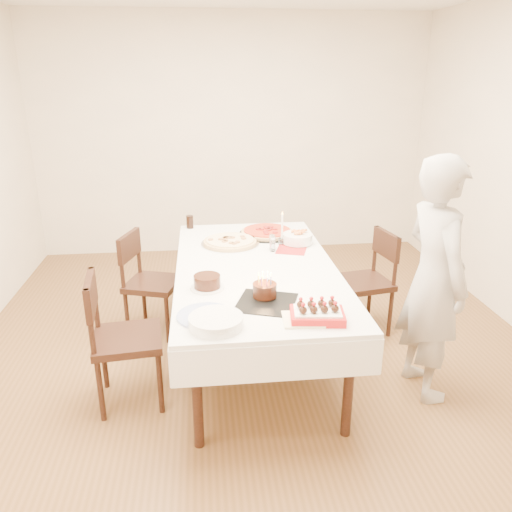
{
  "coord_description": "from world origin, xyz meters",
  "views": [
    {
      "loc": [
        -0.38,
        -3.36,
        2.07
      ],
      "look_at": [
        -0.01,
        -0.03,
        0.83
      ],
      "focal_mm": 35.0,
      "sensor_mm": 36.0,
      "label": 1
    }
  ],
  "objects": [
    {
      "name": "floor",
      "position": [
        0.0,
        0.0,
        0.0
      ],
      "size": [
        5.0,
        5.0,
        0.0
      ],
      "primitive_type": "plane",
      "color": "brown",
      "rests_on": "ground"
    },
    {
      "name": "wall_back",
      "position": [
        0.0,
        2.5,
        1.35
      ],
      "size": [
        4.5,
        0.04,
        2.7
      ],
      "primitive_type": "cube",
      "color": "beige",
      "rests_on": "floor"
    },
    {
      "name": "wall_front",
      "position": [
        0.0,
        -2.5,
        1.35
      ],
      "size": [
        4.5,
        0.04,
        2.7
      ],
      "primitive_type": "cube",
      "color": "beige",
      "rests_on": "floor"
    },
    {
      "name": "dining_table",
      "position": [
        -0.01,
        -0.03,
        0.38
      ],
      "size": [
        1.57,
        2.34,
        0.75
      ],
      "primitive_type": "cube",
      "rotation": [
        0.0,
        0.0,
        -0.22
      ],
      "color": "silver",
      "rests_on": "floor"
    },
    {
      "name": "chair_right_savory",
      "position": [
        0.92,
        0.3,
        0.43
      ],
      "size": [
        0.51,
        0.51,
        0.86
      ],
      "primitive_type": null,
      "rotation": [
        0.0,
        0.0,
        0.18
      ],
      "color": "black",
      "rests_on": "floor"
    },
    {
      "name": "chair_left_savory",
      "position": [
        -0.8,
        0.47,
        0.43
      ],
      "size": [
        0.55,
        0.55,
        0.86
      ],
      "primitive_type": null,
      "rotation": [
        0.0,
        0.0,
        2.84
      ],
      "color": "black",
      "rests_on": "floor"
    },
    {
      "name": "chair_left_dessert",
      "position": [
        -0.88,
        -0.47,
        0.45
      ],
      "size": [
        0.51,
        0.51,
        0.91
      ],
      "primitive_type": null,
      "rotation": [
        0.0,
        0.0,
        3.25
      ],
      "color": "black",
      "rests_on": "floor"
    },
    {
      "name": "person",
      "position": [
        1.09,
        -0.55,
        0.81
      ],
      "size": [
        0.45,
        0.63,
        1.62
      ],
      "primitive_type": "imported",
      "rotation": [
        0.0,
        0.0,
        1.68
      ],
      "color": "#ABA5A1",
      "rests_on": "floor"
    },
    {
      "name": "pizza_white",
      "position": [
        -0.16,
        0.47,
        0.77
      ],
      "size": [
        0.63,
        0.63,
        0.04
      ],
      "primitive_type": "cylinder",
      "rotation": [
        0.0,
        0.0,
        -0.42
      ],
      "color": "beige",
      "rests_on": "dining_table"
    },
    {
      "name": "pizza_pepperoni",
      "position": [
        0.17,
        0.69,
        0.77
      ],
      "size": [
        0.63,
        0.63,
        0.04
      ],
      "primitive_type": "cylinder",
      "rotation": [
        0.0,
        0.0,
        0.41
      ],
      "color": "red",
      "rests_on": "dining_table"
    },
    {
      "name": "red_placemat",
      "position": [
        0.31,
        0.28,
        0.75
      ],
      "size": [
        0.28,
        0.28,
        0.01
      ],
      "primitive_type": "cube",
      "rotation": [
        0.0,
        0.0,
        -0.31
      ],
      "color": "#B21E1E",
      "rests_on": "dining_table"
    },
    {
      "name": "pasta_bowl",
      "position": [
        0.38,
        0.42,
        0.8
      ],
      "size": [
        0.25,
        0.25,
        0.08
      ],
      "primitive_type": "cylinder",
      "rotation": [
        0.0,
        0.0,
        0.02
      ],
      "color": "white",
      "rests_on": "dining_table"
    },
    {
      "name": "taper_candle",
      "position": [
        0.26,
        0.43,
        0.89
      ],
      "size": [
        0.06,
        0.06,
        0.28
      ],
      "primitive_type": "cylinder",
      "rotation": [
        0.0,
        0.0,
        -0.09
      ],
      "color": "white",
      "rests_on": "dining_table"
    },
    {
      "name": "shaker_pair",
      "position": [
        0.16,
        0.27,
        0.81
      ],
      "size": [
        0.12,
        0.12,
        0.12
      ],
      "primitive_type": null,
      "rotation": [
        0.0,
        0.0,
        -0.21
      ],
      "color": "white",
      "rests_on": "dining_table"
    },
    {
      "name": "cola_glass",
      "position": [
        -0.49,
        0.96,
        0.81
      ],
      "size": [
        0.07,
        0.07,
        0.12
      ],
      "primitive_type": "cylinder",
      "rotation": [
        0.0,
        0.0,
        0.18
      ],
      "color": "black",
      "rests_on": "dining_table"
    },
    {
      "name": "layer_cake",
      "position": [
        -0.36,
        -0.39,
        0.8
      ],
      "size": [
        0.25,
        0.25,
        0.09
      ],
      "primitive_type": "cylinder",
      "rotation": [
        0.0,
        0.0,
        0.16
      ],
      "color": "black",
      "rests_on": "dining_table"
    },
    {
      "name": "cake_board",
      "position": [
        -0.01,
        -0.65,
        0.75
      ],
      "size": [
        0.44,
        0.44,
        0.01
      ],
      "primitive_type": "cube",
      "rotation": [
        0.0,
        0.0,
        -0.34
      ],
      "color": "black",
      "rests_on": "dining_table"
    },
    {
      "name": "birthday_cake",
      "position": [
        -0.01,
        -0.58,
        0.84
      ],
      "size": [
        0.16,
        0.16,
        0.15
      ],
      "primitive_type": "cylinder",
      "rotation": [
        0.0,
        0.0,
        0.11
      ],
      "color": "#33190E",
      "rests_on": "dining_table"
    },
    {
      "name": "strawberry_box",
      "position": [
        0.25,
        -0.9,
        0.79
      ],
      "size": [
        0.32,
        0.24,
        0.08
      ],
      "primitive_type": null,
      "rotation": [
        0.0,
        0.0,
        -0.13
      ],
      "color": "#AE1413",
      "rests_on": "dining_table"
    },
    {
      "name": "box_lid",
      "position": [
        0.2,
        -0.9,
        0.75
      ],
      "size": [
        0.32,
        0.22,
        0.03
      ],
      "primitive_type": "cube",
      "rotation": [
        0.0,
        0.0,
        -0.07
      ],
      "color": "beige",
      "rests_on": "dining_table"
    },
    {
      "name": "plate_stack",
      "position": [
        -0.33,
        -0.91,
        0.78
      ],
      "size": [
        0.38,
        0.38,
        0.06
      ],
      "primitive_type": "cylinder",
      "rotation": [
        0.0,
        0.0,
        0.31
      ],
      "color": "white",
      "rests_on": "dining_table"
    },
    {
      "name": "china_plate",
      "position": [
        -0.38,
        -0.79,
        0.76
      ],
      "size": [
        0.38,
        0.38,
        0.01
      ],
      "primitive_type": "cylinder",
      "rotation": [
        0.0,
        0.0,
        -0.17
      ],
      "color": "white",
      "rests_on": "dining_table"
    }
  ]
}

